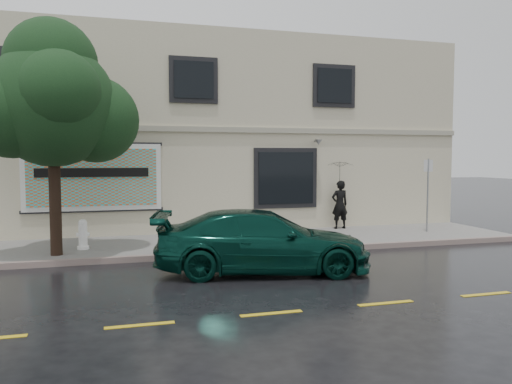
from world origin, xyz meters
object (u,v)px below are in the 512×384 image
object	(u,v)px
street_tree	(52,105)
fire_hydrant	(83,234)
car	(263,241)
pedestrian	(340,205)

from	to	relation	value
street_tree	fire_hydrant	bearing A→B (deg)	48.51
fire_hydrant	car	bearing A→B (deg)	-32.26
car	street_tree	bearing A→B (deg)	72.09
street_tree	fire_hydrant	size ratio (longest dim) A/B	6.53
car	fire_hydrant	distance (m)	5.34
pedestrian	fire_hydrant	xyz separation A→B (m)	(-8.52, -1.71, -0.45)
pedestrian	fire_hydrant	world-z (taller)	pedestrian
car	fire_hydrant	world-z (taller)	car
street_tree	fire_hydrant	distance (m)	3.56
pedestrian	street_tree	distance (m)	9.91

